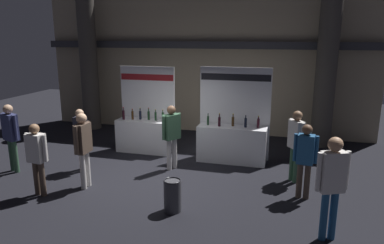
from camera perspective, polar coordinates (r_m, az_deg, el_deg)
name	(u,v)px	position (r m, az deg, el deg)	size (l,w,h in m)	color
ground_plane	(157,177)	(9.04, -5.52, -8.64)	(24.00, 24.00, 0.00)	black
hall_colonnade	(202,55)	(12.67, 1.55, 10.58)	(11.73, 1.21, 5.62)	gray
exhibitor_booth_0	(145,131)	(10.85, -7.49, -1.46)	(1.71, 0.66, 2.52)	white
exhibitor_booth_1	(232,139)	(9.95, 6.41, -2.74)	(1.97, 0.66, 2.58)	white
trash_bin	(173,195)	(7.26, -3.11, -11.58)	(0.35, 0.35, 0.66)	#38383D
visitor_0	(37,154)	(8.37, -23.46, -4.62)	(0.53, 0.28, 1.61)	#47382D
visitor_1	(305,155)	(7.91, 17.55, -5.10)	(0.50, 0.29, 1.63)	#47382D
visitor_2	(11,132)	(10.09, -26.89, -1.40)	(0.56, 0.37, 1.75)	#33563D
visitor_3	(81,135)	(9.55, -17.23, -1.93)	(0.44, 0.39, 1.62)	#47382D
visitor_4	(172,131)	(9.21, -3.27, -1.48)	(0.43, 0.53, 1.69)	silver
visitor_5	(83,144)	(8.42, -16.90, -3.33)	(0.23, 0.58, 1.75)	silver
visitor_6	(332,180)	(6.43, 21.37, -8.55)	(0.53, 0.35, 1.83)	navy
visitor_7	(296,140)	(8.74, 16.18, -2.79)	(0.39, 0.47, 1.73)	#33563D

